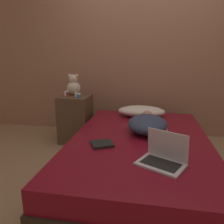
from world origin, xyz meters
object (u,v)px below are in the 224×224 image
object	(u,v)px
teddy_bear	(74,86)
bottle_blue	(79,96)
pillow	(141,111)
person_lying	(148,123)
bottle_clear	(65,94)
bottle_red	(67,94)
book	(102,144)
bottle_white	(76,94)
laptop	(163,157)

from	to	relation	value
teddy_bear	bottle_blue	xyz separation A→B (m)	(0.14, -0.20, -0.10)
pillow	person_lying	distance (m)	0.59
person_lying	bottle_clear	bearing A→B (deg)	152.06
teddy_bear	bottle_clear	size ratio (longest dim) A/B	4.71
bottle_red	book	distance (m)	1.21
person_lying	teddy_bear	xyz separation A→B (m)	(-1.06, 0.67, 0.29)
bottle_red	bottle_clear	size ratio (longest dim) A/B	1.45
teddy_bear	bottle_white	bearing A→B (deg)	-61.75
bottle_red	book	xyz separation A→B (m)	(0.69, -0.96, -0.28)
laptop	bottle_blue	bearing A→B (deg)	158.89
laptop	bottle_blue	xyz separation A→B (m)	(-1.05, 1.19, 0.22)
bottle_red	book	bearing A→B (deg)	-54.03
laptop	bottle_clear	world-z (taller)	bottle_clear
bottle_red	teddy_bear	bearing A→B (deg)	79.05
pillow	teddy_bear	xyz separation A→B (m)	(-0.97, 0.09, 0.31)
book	pillow	bearing A→B (deg)	73.47
bottle_blue	book	bearing A→B (deg)	-60.85
teddy_bear	bottle_blue	size ratio (longest dim) A/B	5.09
bottle_clear	bottle_blue	distance (m)	0.25
laptop	bottle_red	distance (m)	1.74
laptop	bottle_blue	size ratio (longest dim) A/B	6.94
person_lying	book	size ratio (longest dim) A/B	2.72
pillow	laptop	size ratio (longest dim) A/B	1.54
bottle_white	book	xyz separation A→B (m)	(0.57, -0.97, -0.27)
pillow	bottle_blue	world-z (taller)	bottle_blue
laptop	bottle_red	bearing A→B (deg)	162.70
teddy_bear	book	distance (m)	1.36
person_lying	bottle_blue	xyz separation A→B (m)	(-0.92, 0.48, 0.19)
laptop	bottle_clear	xyz separation A→B (m)	(-1.28, 1.28, 0.22)
book	bottle_white	bearing A→B (deg)	120.71
teddy_bear	person_lying	bearing A→B (deg)	-32.31
bottle_blue	book	distance (m)	1.10
bottle_clear	bottle_white	distance (m)	0.19
bottle_clear	bottle_blue	xyz separation A→B (m)	(0.23, -0.09, -0.00)
bottle_clear	teddy_bear	bearing A→B (deg)	48.51
person_lying	laptop	world-z (taller)	laptop
person_lying	laptop	xyz separation A→B (m)	(0.13, -0.72, -0.03)
bottle_white	bottle_blue	bearing A→B (deg)	-32.38
person_lying	bottle_white	distance (m)	1.12
teddy_bear	book	world-z (taller)	teddy_bear
book	teddy_bear	bearing A→B (deg)	120.37
person_lying	bottle_clear	world-z (taller)	bottle_clear
bottle_clear	person_lying	bearing A→B (deg)	-26.23
laptop	teddy_bear	size ratio (longest dim) A/B	1.36
laptop	bottle_white	world-z (taller)	bottle_white
bottle_clear	bottle_white	xyz separation A→B (m)	(0.18, -0.06, 0.01)
pillow	laptop	bearing A→B (deg)	-80.25
pillow	book	bearing A→B (deg)	-106.53
person_lying	book	xyz separation A→B (m)	(-0.40, -0.46, -0.07)
pillow	laptop	xyz separation A→B (m)	(0.22, -1.30, -0.02)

